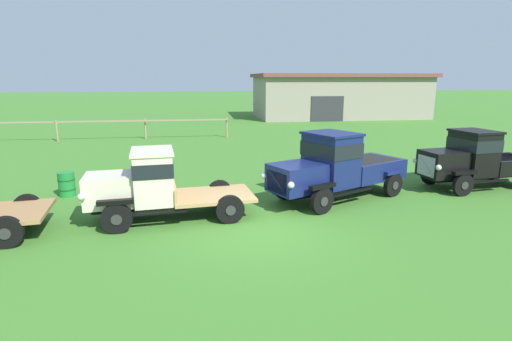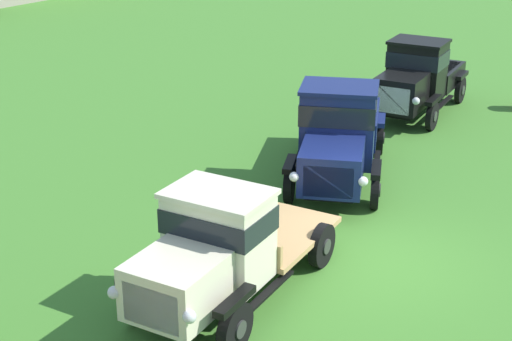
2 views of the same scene
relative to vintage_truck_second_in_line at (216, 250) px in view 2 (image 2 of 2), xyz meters
The scene contains 4 objects.
ground_plane 3.42m from the vintage_truck_second_in_line, 23.23° to the right, with size 240.00×240.00×0.00m, color #3D7528.
vintage_truck_second_in_line is the anchor object (origin of this frame).
vintage_truck_midrow_center 6.13m from the vintage_truck_second_in_line, 11.28° to the left, with size 5.45×3.71×2.31m.
vintage_truck_far_side 11.79m from the vintage_truck_second_in_line, ahead, with size 4.79×2.33×2.19m.
Camera 2 is at (-11.73, -5.75, 6.95)m, focal length 55.00 mm.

